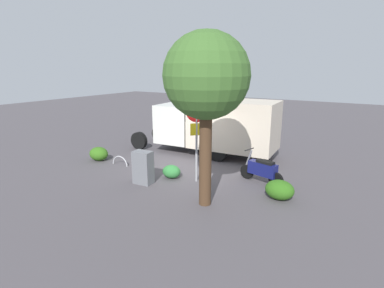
# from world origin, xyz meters

# --- Properties ---
(ground_plane) EXTENTS (60.00, 60.00, 0.00)m
(ground_plane) POSITION_xyz_m (0.00, 0.00, 0.00)
(ground_plane) COLOR #4D484C
(box_truck_near) EXTENTS (7.39, 2.65, 2.70)m
(box_truck_near) POSITION_xyz_m (0.30, -2.74, 1.53)
(box_truck_near) COLOR black
(box_truck_near) RESTS_ON ground
(motorcycle) EXTENTS (1.78, 0.71, 1.20)m
(motorcycle) POSITION_xyz_m (-3.00, -0.28, 0.52)
(motorcycle) COLOR black
(motorcycle) RESTS_ON ground
(stop_sign) EXTENTS (0.71, 0.33, 3.03)m
(stop_sign) POSITION_xyz_m (-0.85, 0.84, 2.02)
(stop_sign) COLOR #9E9EA3
(stop_sign) RESTS_ON ground
(street_tree) EXTENTS (2.51, 2.51, 5.21)m
(street_tree) POSITION_xyz_m (-2.07, 2.34, 3.89)
(street_tree) COLOR #47301E
(street_tree) RESTS_ON ground
(utility_cabinet) EXTENTS (0.72, 0.50, 1.23)m
(utility_cabinet) POSITION_xyz_m (0.72, 2.03, 0.61)
(utility_cabinet) COLOR slate
(utility_cabinet) RESTS_ON ground
(bike_rack_hoop) EXTENTS (0.85, 0.08, 0.85)m
(bike_rack_hoop) POSITION_xyz_m (2.98, 0.96, 0.00)
(bike_rack_hoop) COLOR #B7B7BC
(bike_rack_hoop) RESTS_ON ground
(shrub_near_sign) EXTENTS (0.74, 0.60, 0.50)m
(shrub_near_sign) POSITION_xyz_m (0.17, 1.02, 0.25)
(shrub_near_sign) COLOR #317D3A
(shrub_near_sign) RESTS_ON ground
(shrub_mid_verge) EXTENTS (0.94, 0.77, 0.64)m
(shrub_mid_verge) POSITION_xyz_m (-3.95, 0.75, 0.32)
(shrub_mid_verge) COLOR #2F6319
(shrub_mid_verge) RESTS_ON ground
(shrub_by_tree) EXTENTS (0.91, 0.75, 0.62)m
(shrub_by_tree) POSITION_xyz_m (4.32, 0.95, 0.31)
(shrub_by_tree) COLOR #34681A
(shrub_by_tree) RESTS_ON ground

